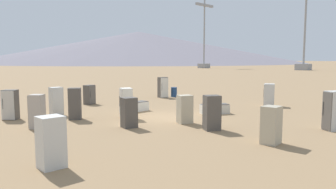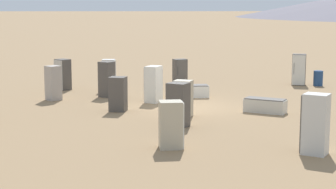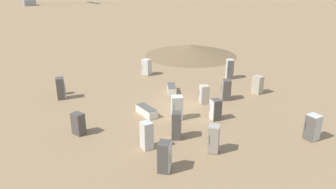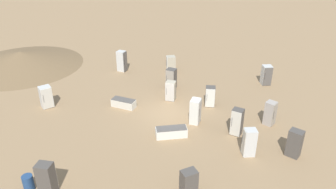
{
  "view_description": "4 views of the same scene",
  "coord_description": "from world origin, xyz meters",
  "px_view_note": "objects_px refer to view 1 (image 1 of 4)",
  "views": [
    {
      "loc": [
        -13.4,
        -13.04,
        3.36
      ],
      "look_at": [
        -0.31,
        -0.71,
        1.39
      ],
      "focal_mm": 35.0,
      "sensor_mm": 36.0,
      "label": 1
    },
    {
      "loc": [
        -2.49,
        -24.58,
        4.45
      ],
      "look_at": [
        -1.06,
        -0.9,
        0.71
      ],
      "focal_mm": 60.0,
      "sensor_mm": 36.0,
      "label": 2
    },
    {
      "loc": [
        -18.32,
        13.81,
        9.73
      ],
      "look_at": [
        1.16,
        0.17,
        0.72
      ],
      "focal_mm": 35.0,
      "sensor_mm": 36.0,
      "label": 3
    },
    {
      "loc": [
        2.92,
        19.48,
        11.59
      ],
      "look_at": [
        -0.09,
        -0.65,
        1.19
      ],
      "focal_mm": 35.0,
      "sensor_mm": 36.0,
      "label": 4
    }
  ],
  "objects_px": {
    "discarded_fridge_5": "(126,103)",
    "rusty_barrel": "(174,92)",
    "discarded_fridge_1": "(212,113)",
    "discarded_fridge_9": "(271,125)",
    "discarded_fridge_15": "(37,111)",
    "power_pylon_2": "(305,37)",
    "discarded_fridge_3": "(163,87)",
    "discarded_fridge_2": "(269,95)",
    "discarded_fridge_14": "(215,109)",
    "discarded_fridge_12": "(129,112)",
    "discarded_fridge_11": "(75,104)",
    "discarded_fridge_6": "(56,101)",
    "discarded_fridge_8": "(89,95)",
    "power_pylon_3": "(204,44)",
    "discarded_fridge_10": "(51,142)",
    "discarded_fridge_4": "(333,111)",
    "discarded_fridge_7": "(185,109)",
    "discarded_fridge_13": "(10,105)",
    "discarded_fridge_0": "(134,107)"
  },
  "relations": [
    {
      "from": "power_pylon_2",
      "to": "discarded_fridge_8",
      "type": "height_order",
      "value": "power_pylon_2"
    },
    {
      "from": "discarded_fridge_4",
      "to": "discarded_fridge_14",
      "type": "bearing_deg",
      "value": 32.13
    },
    {
      "from": "discarded_fridge_11",
      "to": "discarded_fridge_15",
      "type": "bearing_deg",
      "value": -124.64
    },
    {
      "from": "discarded_fridge_5",
      "to": "discarded_fridge_14",
      "type": "relative_size",
      "value": 0.93
    },
    {
      "from": "discarded_fridge_6",
      "to": "discarded_fridge_13",
      "type": "height_order",
      "value": "discarded_fridge_6"
    },
    {
      "from": "power_pylon_2",
      "to": "discarded_fridge_15",
      "type": "height_order",
      "value": "power_pylon_2"
    },
    {
      "from": "discarded_fridge_1",
      "to": "discarded_fridge_12",
      "type": "distance_m",
      "value": 4.03
    },
    {
      "from": "power_pylon_2",
      "to": "discarded_fridge_8",
      "type": "relative_size",
      "value": 21.97
    },
    {
      "from": "power_pylon_2",
      "to": "discarded_fridge_9",
      "type": "bearing_deg",
      "value": -159.78
    },
    {
      "from": "power_pylon_3",
      "to": "discarded_fridge_2",
      "type": "relative_size",
      "value": 17.24
    },
    {
      "from": "power_pylon_2",
      "to": "discarded_fridge_3",
      "type": "bearing_deg",
      "value": -167.12
    },
    {
      "from": "power_pylon_3",
      "to": "discarded_fridge_1",
      "type": "height_order",
      "value": "power_pylon_3"
    },
    {
      "from": "discarded_fridge_7",
      "to": "discarded_fridge_14",
      "type": "xyz_separation_m",
      "value": [
        3.53,
        0.58,
        -0.44
      ]
    },
    {
      "from": "discarded_fridge_9",
      "to": "discarded_fridge_11",
      "type": "height_order",
      "value": "discarded_fridge_11"
    },
    {
      "from": "discarded_fridge_13",
      "to": "discarded_fridge_14",
      "type": "height_order",
      "value": "discarded_fridge_13"
    },
    {
      "from": "discarded_fridge_3",
      "to": "discarded_fridge_9",
      "type": "bearing_deg",
      "value": 78.4
    },
    {
      "from": "discarded_fridge_7",
      "to": "discarded_fridge_10",
      "type": "relative_size",
      "value": 0.91
    },
    {
      "from": "discarded_fridge_14",
      "to": "discarded_fridge_7",
      "type": "bearing_deg",
      "value": 130.54
    },
    {
      "from": "discarded_fridge_9",
      "to": "discarded_fridge_10",
      "type": "bearing_deg",
      "value": -119.33
    },
    {
      "from": "discarded_fridge_10",
      "to": "discarded_fridge_13",
      "type": "xyz_separation_m",
      "value": [
        2.37,
        9.29,
        0.02
      ]
    },
    {
      "from": "power_pylon_2",
      "to": "discarded_fridge_8",
      "type": "xyz_separation_m",
      "value": [
        -85.13,
        -16.86,
        -9.01
      ]
    },
    {
      "from": "power_pylon_3",
      "to": "discarded_fridge_12",
      "type": "distance_m",
      "value": 104.88
    },
    {
      "from": "power_pylon_3",
      "to": "discarded_fridge_6",
      "type": "distance_m",
      "value": 102.11
    },
    {
      "from": "discarded_fridge_0",
      "to": "discarded_fridge_2",
      "type": "bearing_deg",
      "value": 58.55
    },
    {
      "from": "discarded_fridge_3",
      "to": "discarded_fridge_14",
      "type": "height_order",
      "value": "discarded_fridge_3"
    },
    {
      "from": "power_pylon_2",
      "to": "discarded_fridge_3",
      "type": "distance_m",
      "value": 80.93
    },
    {
      "from": "discarded_fridge_13",
      "to": "discarded_fridge_12",
      "type": "bearing_deg",
      "value": 163.48
    },
    {
      "from": "discarded_fridge_3",
      "to": "discarded_fridge_6",
      "type": "distance_m",
      "value": 10.82
    },
    {
      "from": "discarded_fridge_13",
      "to": "rusty_barrel",
      "type": "relative_size",
      "value": 1.93
    },
    {
      "from": "power_pylon_2",
      "to": "discarded_fridge_6",
      "type": "xyz_separation_m",
      "value": [
        -89.13,
        -19.44,
        -8.89
      ]
    },
    {
      "from": "power_pylon_3",
      "to": "discarded_fridge_3",
      "type": "relative_size",
      "value": 15.39
    },
    {
      "from": "discarded_fridge_2",
      "to": "discarded_fridge_14",
      "type": "bearing_deg",
      "value": 145.06
    },
    {
      "from": "discarded_fridge_9",
      "to": "discarded_fridge_14",
      "type": "height_order",
      "value": "discarded_fridge_9"
    },
    {
      "from": "discarded_fridge_3",
      "to": "discarded_fridge_8",
      "type": "xyz_separation_m",
      "value": [
        -6.71,
        1.08,
        -0.18
      ]
    },
    {
      "from": "power_pylon_2",
      "to": "discarded_fridge_14",
      "type": "distance_m",
      "value": 86.83
    },
    {
      "from": "discarded_fridge_11",
      "to": "discarded_fridge_6",
      "type": "bearing_deg",
      "value": 127.86
    },
    {
      "from": "discarded_fridge_7",
      "to": "discarded_fridge_8",
      "type": "height_order",
      "value": "discarded_fridge_7"
    },
    {
      "from": "discarded_fridge_9",
      "to": "discarded_fridge_15",
      "type": "relative_size",
      "value": 0.92
    },
    {
      "from": "discarded_fridge_5",
      "to": "rusty_barrel",
      "type": "xyz_separation_m",
      "value": [
        9.49,
        4.94,
        -0.43
      ]
    },
    {
      "from": "discarded_fridge_11",
      "to": "discarded_fridge_14",
      "type": "distance_m",
      "value": 8.28
    },
    {
      "from": "discarded_fridge_4",
      "to": "discarded_fridge_12",
      "type": "bearing_deg",
      "value": 72.07
    },
    {
      "from": "discarded_fridge_13",
      "to": "discarded_fridge_1",
      "type": "bearing_deg",
      "value": 166.81
    },
    {
      "from": "discarded_fridge_3",
      "to": "rusty_barrel",
      "type": "bearing_deg",
      "value": 177.86
    },
    {
      "from": "discarded_fridge_1",
      "to": "discarded_fridge_10",
      "type": "xyz_separation_m",
      "value": [
        -7.85,
        0.41,
        -0.02
      ]
    },
    {
      "from": "discarded_fridge_1",
      "to": "discarded_fridge_8",
      "type": "bearing_deg",
      "value": 117.81
    },
    {
      "from": "power_pylon_3",
      "to": "discarded_fridge_7",
      "type": "relative_size",
      "value": 18.47
    },
    {
      "from": "discarded_fridge_1",
      "to": "discarded_fridge_11",
      "type": "relative_size",
      "value": 0.94
    },
    {
      "from": "discarded_fridge_1",
      "to": "discarded_fridge_5",
      "type": "distance_m",
      "value": 5.47
    },
    {
      "from": "discarded_fridge_4",
      "to": "discarded_fridge_15",
      "type": "xyz_separation_m",
      "value": [
        -9.33,
        10.58,
        -0.11
      ]
    },
    {
      "from": "power_pylon_3",
      "to": "discarded_fridge_11",
      "type": "height_order",
      "value": "power_pylon_3"
    }
  ]
}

